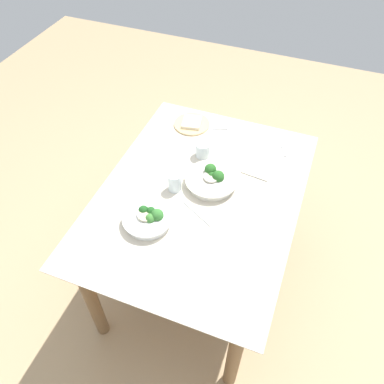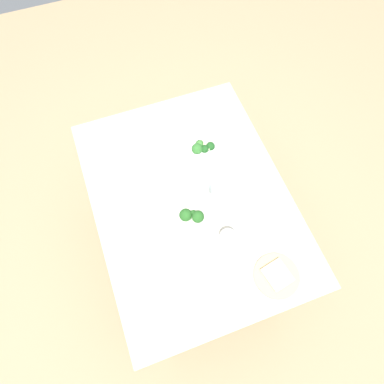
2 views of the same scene
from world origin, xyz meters
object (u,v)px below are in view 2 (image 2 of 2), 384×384
at_px(fork_by_far_bowl, 158,312).
at_px(broccoli_bowl_near, 191,214).
at_px(broccoli_bowl_far, 203,147).
at_px(table_knife_left, 178,180).
at_px(water_glass_side, 228,239).
at_px(water_glass_center, 214,185).
at_px(fork_by_near_bowl, 245,292).
at_px(bread_side_plate, 277,276).
at_px(napkin_folded_upper, 167,271).

bearing_deg(fork_by_far_bowl, broccoli_bowl_near, -64.39).
bearing_deg(broccoli_bowl_far, table_knife_left, -55.05).
height_order(water_glass_side, fork_by_far_bowl, water_glass_side).
bearing_deg(water_glass_center, fork_by_near_bowl, -6.43).
distance_m(broccoli_bowl_far, table_knife_left, 0.24).
xyz_separation_m(water_glass_side, fork_by_far_bowl, (0.20, -0.42, -0.04)).
distance_m(bread_side_plate, fork_by_far_bowl, 0.57).
bearing_deg(broccoli_bowl_near, fork_by_near_bowl, 13.40).
xyz_separation_m(bread_side_plate, fork_by_near_bowl, (0.02, -0.17, -0.01)).
bearing_deg(fork_by_far_bowl, water_glass_center, -70.30).
height_order(bread_side_plate, napkin_folded_upper, bread_side_plate).
distance_m(water_glass_center, fork_by_far_bowl, 0.68).
distance_m(water_glass_side, fork_by_near_bowl, 0.26).
distance_m(broccoli_bowl_near, fork_by_near_bowl, 0.46).
relative_size(fork_by_near_bowl, table_knife_left, 0.43).
relative_size(bread_side_plate, water_glass_side, 2.55).
bearing_deg(napkin_folded_upper, water_glass_center, 131.40).
bearing_deg(table_knife_left, bread_side_plate, -38.89).
bearing_deg(fork_by_near_bowl, water_glass_side, 65.91).
xyz_separation_m(water_glass_center, fork_by_near_bowl, (0.55, -0.06, -0.05)).
distance_m(fork_by_near_bowl, table_knife_left, 0.67).
distance_m(broccoli_bowl_far, napkin_folded_upper, 0.70).
relative_size(bread_side_plate, napkin_folded_upper, 1.08).
height_order(broccoli_bowl_near, napkin_folded_upper, broccoli_bowl_near).
xyz_separation_m(broccoli_bowl_far, table_knife_left, (0.13, -0.19, -0.03)).
bearing_deg(fork_by_far_bowl, napkin_folded_upper, -56.51).
bearing_deg(bread_side_plate, water_glass_center, -168.43).
bearing_deg(water_glass_center, fork_by_far_bowl, -43.40).
bearing_deg(fork_by_far_bowl, water_glass_side, -91.53).
height_order(broccoli_bowl_far, fork_by_near_bowl, broccoli_bowl_far).
xyz_separation_m(table_knife_left, napkin_folded_upper, (0.44, -0.21, 0.00)).
height_order(water_glass_center, table_knife_left, water_glass_center).
bearing_deg(table_knife_left, napkin_folded_upper, -87.28).
bearing_deg(fork_by_near_bowl, table_knife_left, 77.51).
relative_size(water_glass_center, napkin_folded_upper, 0.50).
bearing_deg(table_knife_left, water_glass_center, -6.77).
xyz_separation_m(fork_by_far_bowl, table_knife_left, (-0.60, 0.30, -0.00)).
height_order(broccoli_bowl_far, water_glass_side, broccoli_bowl_far).
xyz_separation_m(broccoli_bowl_near, table_knife_left, (-0.22, 0.01, -0.03)).
height_order(water_glass_center, napkin_folded_upper, water_glass_center).
xyz_separation_m(water_glass_center, water_glass_side, (0.29, -0.05, -0.01)).
relative_size(broccoli_bowl_far, bread_side_plate, 1.10).
height_order(broccoli_bowl_far, water_glass_center, water_glass_center).
relative_size(table_knife_left, napkin_folded_upper, 1.06).
height_order(fork_by_near_bowl, table_knife_left, same).
distance_m(broccoli_bowl_far, fork_by_far_bowl, 0.89).
bearing_deg(table_knife_left, broccoli_bowl_far, 63.36).
bearing_deg(table_knife_left, fork_by_near_bowl, -53.10).
bearing_deg(napkin_folded_upper, broccoli_bowl_far, 144.88).
relative_size(water_glass_center, fork_by_near_bowl, 1.12).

